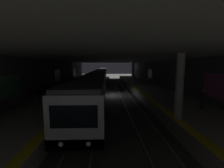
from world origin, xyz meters
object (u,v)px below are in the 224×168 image
Objects in this scene: trash_bin at (35,99)px; person_standing_far at (203,98)px; pillar_far at (133,73)px; backpack_on_floor at (73,82)px; pillar_near at (179,87)px; suitcase_rolling at (57,93)px; bench_right_far at (54,87)px; bench_left_near at (179,91)px; bench_left_mid at (161,84)px; person_waiting_near at (134,78)px; bench_right_mid at (17,102)px; person_walking_mid at (133,77)px; metro_train at (100,77)px.

person_standing_far is at bearing -99.22° from trash_bin.
pillar_far reaches higher than backpack_on_floor.
suitcase_rolling is at bearing 53.23° from pillar_near.
trash_bin is at bearing -174.57° from bench_right_far.
bench_left_near is 1.00× the size of bench_left_mid.
person_standing_far reaches higher than person_waiting_near.
bench_right_mid is 1.84m from trash_bin.
bench_left_near is at bearing -8.61° from person_standing_far.
bench_right_far is 17.91m from person_waiting_near.
pillar_near is 18.09m from bench_right_far.
pillar_near and pillar_far have the same top height.
backpack_on_floor is at bearing -1.90° from bench_right_mid.
suitcase_rolling reaches higher than bench_left_mid.
person_standing_far is 25.45m from backpack_on_floor.
pillar_near is 13.38m from bench_right_mid.
pillar_near is at bearing 177.01° from person_waiting_near.
pillar_far is 16.45m from person_standing_far.
person_standing_far is at bearing -168.52° from pillar_far.
pillar_near reaches higher than person_walking_mid.
trash_bin is at bearing 144.47° from person_waiting_near.
pillar_far is 11.38× the size of backpack_on_floor.
pillar_far is at bearing 22.75° from bench_left_near.
person_standing_far is (-21.24, -2.03, 0.05)m from person_waiting_near.
suitcase_rolling is (5.17, -1.74, -0.19)m from bench_right_mid.
pillar_far is at bearing 166.62° from person_waiting_near.
suitcase_rolling reaches higher than backpack_on_floor.
person_walking_mid is (24.19, -14.36, 0.33)m from bench_right_mid.
person_standing_far is 4.16× the size of backpack_on_floor.
pillar_near reaches higher than bench_right_far.
backpack_on_floor is at bearing 71.44° from pillar_far.
person_waiting_near is at bearing -13.38° from pillar_far.
trash_bin is at bearing 164.42° from metro_train.
pillar_near is 23.66m from person_waiting_near.
metro_train is 6.23m from backpack_on_floor.
trash_bin is at bearing 80.78° from person_standing_far.
pillar_near is 4.76× the size of suitcase_rolling.
bench_left_mid is 9.14m from person_waiting_near.
bench_right_mid reaches higher than backpack_on_floor.
suitcase_rolling is at bearing 164.54° from metro_train.
pillar_near is at bearing -165.28° from metro_train.
suitcase_rolling is (-19.02, 12.61, -0.52)m from person_walking_mid.
backpack_on_floor is (9.94, -0.64, -0.32)m from bench_right_far.
bench_right_far is (12.57, 12.88, -1.75)m from pillar_near.
person_walking_mid reaches higher than trash_bin.
suitcase_rolling is 14.23m from backpack_on_floor.
person_waiting_near is at bearing 18.86° from bench_left_mid.
metro_train is at bearing 14.72° from pillar_near.
suitcase_rolling is (5.99, 14.41, -0.57)m from person_standing_far.
person_standing_far reaches higher than trash_bin.
pillar_far is 5.71m from bench_left_mid.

